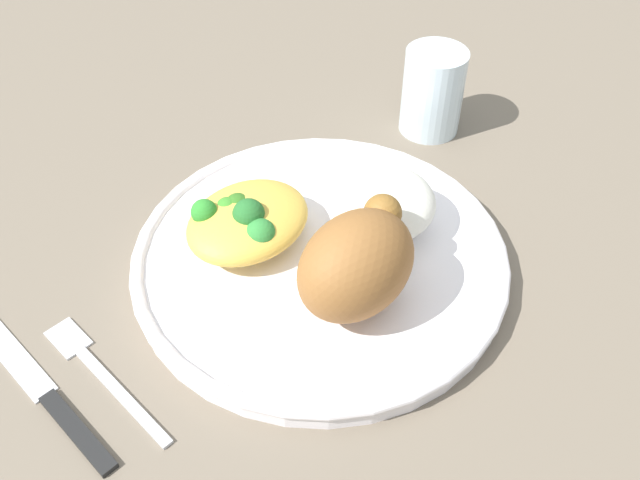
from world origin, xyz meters
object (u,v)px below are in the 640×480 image
object	(u,v)px
rice_pile	(383,203)
fork	(101,372)
plate	(320,258)
roasted_chicken	(357,263)
knife	(47,395)
mac_cheese_with_broccoli	(246,220)
water_glass	(433,92)

from	to	relation	value
rice_pile	fork	size ratio (longest dim) A/B	0.61
plate	roasted_chicken	world-z (taller)	roasted_chicken
roasted_chicken	knife	world-z (taller)	roasted_chicken
rice_pile	mac_cheese_with_broccoli	bearing A→B (deg)	141.19
roasted_chicken	rice_pile	world-z (taller)	roasted_chicken
knife	water_glass	bearing A→B (deg)	-0.35
plate	water_glass	distance (m)	0.23
roasted_chicken	mac_cheese_with_broccoli	bearing A→B (deg)	94.52
fork	knife	bearing A→B (deg)	163.61
fork	knife	world-z (taller)	knife
rice_pile	knife	bearing A→B (deg)	165.72
plate	knife	world-z (taller)	plate
water_glass	knife	bearing A→B (deg)	179.65
mac_cheese_with_broccoli	roasted_chicken	bearing A→B (deg)	-85.48
roasted_chicken	water_glass	distance (m)	0.26
rice_pile	mac_cheese_with_broccoli	world-z (taller)	rice_pile
fork	knife	distance (m)	0.04
fork	water_glass	bearing A→B (deg)	1.14
fork	water_glass	world-z (taller)	water_glass
mac_cheese_with_broccoli	knife	world-z (taller)	mac_cheese_with_broccoli
knife	water_glass	world-z (taller)	water_glass
rice_pile	fork	xyz separation A→B (m)	(-0.24, 0.06, -0.04)
rice_pile	mac_cheese_with_broccoli	xyz separation A→B (m)	(-0.09, 0.07, -0.00)
plate	fork	distance (m)	0.19
water_glass	plate	bearing A→B (deg)	-166.74
roasted_chicken	knife	bearing A→B (deg)	151.26
plate	rice_pile	world-z (taller)	rice_pile
plate	rice_pile	bearing A→B (deg)	-15.96
water_glass	fork	bearing A→B (deg)	-178.86
water_glass	rice_pile	bearing A→B (deg)	-157.08
mac_cheese_with_broccoli	plate	bearing A→B (deg)	-61.33
mac_cheese_with_broccoli	knife	size ratio (longest dim) A/B	0.56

